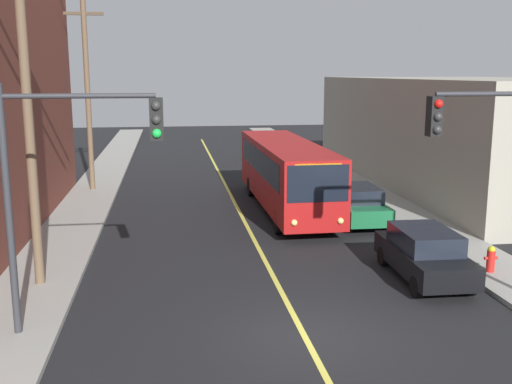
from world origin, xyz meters
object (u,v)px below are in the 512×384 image
at_px(parked_car_green, 357,204).
at_px(utility_pole_near, 27,96).
at_px(parked_car_silver, 326,180).
at_px(traffic_signal_left_corner, 73,163).
at_px(parked_car_black, 424,253).
at_px(utility_pole_mid, 87,80).
at_px(city_bus, 286,172).
at_px(fire_hydrant, 491,258).
at_px(traffic_signal_right_corner, 504,154).

bearing_deg(parked_car_green, utility_pole_near, -152.07).
relative_size(parked_car_silver, traffic_signal_left_corner, 0.73).
xyz_separation_m(parked_car_black, utility_pole_mid, (-11.97, 16.05, 5.19)).
height_order(parked_car_silver, utility_pole_mid, utility_pole_mid).
xyz_separation_m(city_bus, fire_hydrant, (4.65, -10.24, -1.23)).
distance_m(parked_car_silver, fire_hydrant, 13.34).
height_order(traffic_signal_right_corner, fire_hydrant, traffic_signal_right_corner).
xyz_separation_m(city_bus, traffic_signal_right_corner, (3.21, -12.93, 2.49)).
distance_m(parked_car_silver, traffic_signal_left_corner, 19.21).
height_order(parked_car_green, traffic_signal_right_corner, traffic_signal_right_corner).
distance_m(parked_car_black, fire_hydrant, 2.25).
bearing_deg(utility_pole_mid, fire_hydrant, -48.56).
height_order(parked_car_black, utility_pole_near, utility_pole_near).
height_order(utility_pole_near, traffic_signal_right_corner, utility_pole_near).
distance_m(parked_car_silver, utility_pole_near, 17.87).
relative_size(parked_car_green, fire_hydrant, 5.28).
relative_size(city_bus, traffic_signal_right_corner, 2.03).
relative_size(utility_pole_near, fire_hydrant, 12.10).
distance_m(city_bus, fire_hydrant, 11.32).
xyz_separation_m(traffic_signal_left_corner, traffic_signal_right_corner, (10.82, -0.08, 0.00)).
xyz_separation_m(parked_car_green, utility_pole_mid, (-12.12, 8.80, 5.19)).
bearing_deg(city_bus, fire_hydrant, -65.59).
height_order(city_bus, parked_car_silver, city_bus).
height_order(parked_car_green, utility_pole_near, utility_pole_near).
relative_size(parked_car_green, parked_car_silver, 1.01).
xyz_separation_m(parked_car_silver, fire_hydrant, (1.90, -13.20, -0.26)).
relative_size(city_bus, traffic_signal_left_corner, 2.03).
relative_size(utility_pole_mid, fire_hydrant, 12.77).
bearing_deg(parked_car_green, traffic_signal_right_corner, -86.33).
distance_m(utility_pole_mid, traffic_signal_right_corner, 22.76).
relative_size(parked_car_black, fire_hydrant, 5.30).
height_order(parked_car_black, parked_car_silver, same).
relative_size(city_bus, utility_pole_mid, 1.13).
bearing_deg(city_bus, parked_car_black, -76.68).
distance_m(city_bus, parked_car_silver, 4.16).
bearing_deg(parked_car_green, parked_car_black, -91.21).
bearing_deg(utility_pole_mid, parked_car_green, -35.96).
xyz_separation_m(parked_car_black, utility_pole_near, (-11.75, 0.94, 4.90)).
relative_size(parked_car_silver, traffic_signal_right_corner, 0.73).
distance_m(parked_car_black, parked_car_green, 7.26).
bearing_deg(fire_hydrant, city_bus, 114.41).
relative_size(parked_car_silver, utility_pole_near, 0.43).
bearing_deg(parked_car_silver, utility_pole_mid, 166.79).
relative_size(city_bus, fire_hydrant, 14.50).
bearing_deg(traffic_signal_right_corner, city_bus, 103.95).
relative_size(parked_car_green, traffic_signal_left_corner, 0.74).
height_order(utility_pole_mid, traffic_signal_right_corner, utility_pole_mid).
relative_size(traffic_signal_left_corner, traffic_signal_right_corner, 1.00).
distance_m(parked_car_green, parked_car_silver, 5.91).
xyz_separation_m(city_bus, parked_car_green, (2.57, -2.95, -0.98)).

